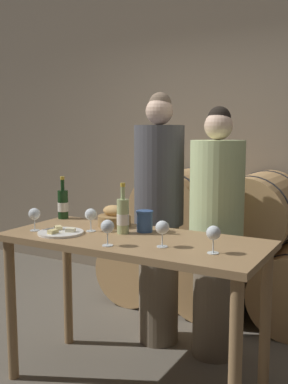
% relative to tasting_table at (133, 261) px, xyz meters
% --- Properties ---
extents(stone_wall_back, '(10.00, 0.12, 3.20)m').
position_rel_tasting_table_xyz_m(stone_wall_back, '(0.00, 1.97, 0.81)').
color(stone_wall_back, gray).
rests_on(stone_wall_back, ground_plane).
extents(barrel_stack, '(2.03, 0.82, 1.22)m').
position_rel_tasting_table_xyz_m(barrel_stack, '(0.00, 1.44, -0.25)').
color(barrel_stack, tan).
rests_on(barrel_stack, ground_plane).
extents(tasting_table, '(1.55, 0.67, 0.94)m').
position_rel_tasting_table_xyz_m(tasting_table, '(0.00, 0.00, 0.00)').
color(tasting_table, '#99754C').
rests_on(tasting_table, ground_plane).
extents(person_left, '(0.35, 0.35, 1.82)m').
position_rel_tasting_table_xyz_m(person_left, '(-0.16, 0.63, 0.13)').
color(person_left, '#756651').
rests_on(person_left, ground_plane).
extents(person_right, '(0.36, 0.36, 1.71)m').
position_rel_tasting_table_xyz_m(person_right, '(0.28, 0.63, 0.07)').
color(person_right, '#756651').
rests_on(person_right, ground_plane).
extents(wine_bottle_red, '(0.07, 0.07, 0.30)m').
position_rel_tasting_table_xyz_m(wine_bottle_red, '(-0.72, 0.25, 0.25)').
color(wine_bottle_red, '#193819').
rests_on(wine_bottle_red, tasting_table).
extents(wine_bottle_white, '(0.07, 0.07, 0.31)m').
position_rel_tasting_table_xyz_m(wine_bottle_white, '(-0.10, 0.06, 0.25)').
color(wine_bottle_white, '#ADBC7F').
rests_on(wine_bottle_white, tasting_table).
extents(blue_crock, '(0.11, 0.11, 0.13)m').
position_rel_tasting_table_xyz_m(blue_crock, '(-0.01, 0.16, 0.21)').
color(blue_crock, '#335693').
rests_on(blue_crock, tasting_table).
extents(bread_basket, '(0.21, 0.21, 0.14)m').
position_rel_tasting_table_xyz_m(bread_basket, '(-0.26, 0.21, 0.19)').
color(bread_basket, olive).
rests_on(bread_basket, tasting_table).
extents(cheese_plate, '(0.27, 0.27, 0.04)m').
position_rel_tasting_table_xyz_m(cheese_plate, '(-0.42, -0.13, 0.15)').
color(cheese_plate, white).
rests_on(cheese_plate, tasting_table).
extents(wine_glass_far_left, '(0.07, 0.07, 0.14)m').
position_rel_tasting_table_xyz_m(wine_glass_far_left, '(-0.62, -0.15, 0.24)').
color(wine_glass_far_left, white).
rests_on(wine_glass_far_left, tasting_table).
extents(wine_glass_left, '(0.07, 0.07, 0.14)m').
position_rel_tasting_table_xyz_m(wine_glass_left, '(-0.30, 0.01, 0.24)').
color(wine_glass_left, white).
rests_on(wine_glass_left, tasting_table).
extents(wine_glass_center, '(0.07, 0.07, 0.14)m').
position_rel_tasting_table_xyz_m(wine_glass_center, '(-0.02, -0.23, 0.24)').
color(wine_glass_center, white).
rests_on(wine_glass_center, tasting_table).
extents(wine_glass_right, '(0.07, 0.07, 0.14)m').
position_rel_tasting_table_xyz_m(wine_glass_right, '(0.25, -0.11, 0.24)').
color(wine_glass_right, white).
rests_on(wine_glass_right, tasting_table).
extents(wine_glass_far_right, '(0.07, 0.07, 0.14)m').
position_rel_tasting_table_xyz_m(wine_glass_far_right, '(0.53, -0.10, 0.24)').
color(wine_glass_far_right, white).
rests_on(wine_glass_far_right, tasting_table).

